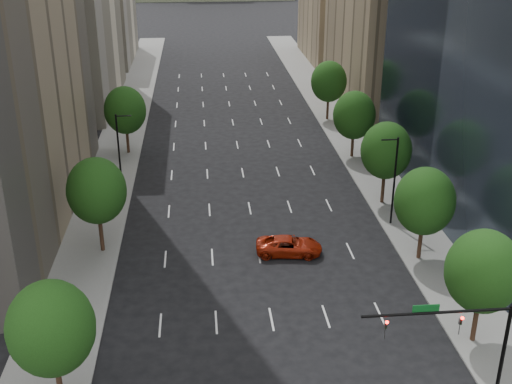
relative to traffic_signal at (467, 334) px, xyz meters
name	(u,v)px	position (x,y,z in m)	size (l,w,h in m)	color
sidewalk_left	(98,213)	(-26.03, 30.00, -5.10)	(6.00, 200.00, 0.15)	slate
sidewalk_right	(396,202)	(4.97, 30.00, -5.10)	(6.00, 200.00, 0.15)	slate
filler_left	(96,16)	(-35.53, 106.00, 3.83)	(14.00, 26.00, 18.00)	beige
parking_tan_right	(389,6)	(14.47, 70.00, 9.83)	(14.00, 30.00, 30.00)	#8C7759
filler_right	(341,20)	(14.47, 103.00, 2.83)	(14.00, 26.00, 16.00)	#8C7759
tree_right_1	(483,271)	(3.47, 6.00, 0.58)	(5.20, 5.20, 8.75)	#382316
tree_right_2	(425,201)	(3.47, 18.00, 0.43)	(5.20, 5.20, 8.61)	#382316
tree_right_3	(386,151)	(3.47, 30.00, 0.72)	(5.20, 5.20, 8.89)	#382316
tree_right_4	(354,115)	(3.47, 44.00, 0.29)	(5.20, 5.20, 8.46)	#382316
tree_right_5	(329,82)	(3.47, 60.00, 0.58)	(5.20, 5.20, 8.75)	#382316
tree_left_0	(51,328)	(-24.53, 2.00, 0.58)	(5.20, 5.20, 8.75)	#382316
tree_left_1	(97,191)	(-24.53, 22.00, 0.79)	(5.20, 5.20, 8.97)	#382316
tree_left_2	(125,110)	(-24.53, 48.00, 0.50)	(5.20, 5.20, 8.68)	#382316
streetlight_rn	(394,179)	(2.91, 25.00, -0.33)	(1.70, 0.20, 9.00)	black
streetlight_ln	(120,152)	(-23.96, 35.00, -0.33)	(1.70, 0.20, 9.00)	black
traffic_signal	(467,334)	(0.00, 0.00, 0.00)	(9.12, 0.40, 7.38)	black
car_red_far	(289,246)	(-7.82, 19.97, -4.35)	(2.72, 5.90, 1.64)	#9A1F0B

